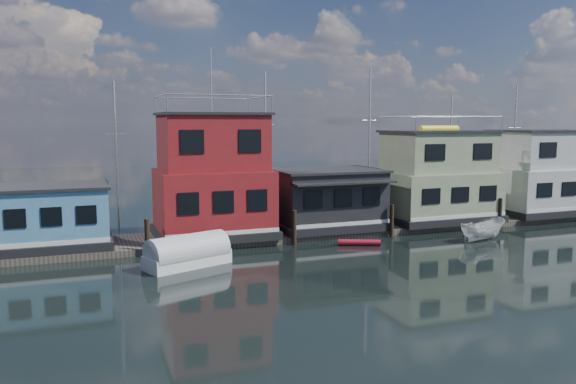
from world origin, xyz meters
name	(u,v)px	position (x,y,z in m)	size (l,w,h in m)	color
ground	(435,276)	(0.00, 0.00, 0.00)	(160.00, 160.00, 0.00)	black
dock	(333,230)	(0.00, 12.00, 0.20)	(48.00, 5.00, 0.40)	#595147
houseboat_blue	(54,216)	(-18.00, 12.00, 2.21)	(6.40, 4.90, 3.66)	black
houseboat_red	(213,178)	(-8.50, 12.00, 4.10)	(7.40, 5.90, 11.86)	black
houseboat_dark	(327,199)	(-0.50, 11.98, 2.42)	(7.40, 6.10, 4.06)	black
houseboat_green	(437,178)	(8.50, 12.00, 3.55)	(8.40, 5.90, 7.03)	black
houseboat_white	(542,174)	(18.50, 12.00, 3.54)	(8.40, 5.90, 6.66)	black
pilings	(347,224)	(-0.33, 9.20, 1.10)	(42.28, 0.28, 2.20)	#2D2116
background_masts	(356,148)	(4.76, 18.00, 5.55)	(36.40, 0.16, 12.00)	silver
motorboat	(483,230)	(7.92, 6.08, 0.70)	(1.36, 3.63, 1.40)	silver
dinghy_white	(480,230)	(8.57, 7.13, 0.49)	(1.60, 1.85, 0.98)	beige
tarp_runabout	(187,254)	(-11.24, 6.29, 0.69)	(4.90, 3.31, 1.85)	white
red_kayak	(359,242)	(-0.24, 7.62, 0.19)	(0.39, 0.39, 2.63)	#AC1228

